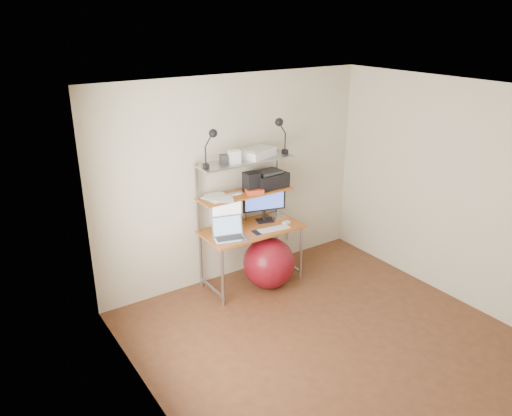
{
  "coord_description": "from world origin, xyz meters",
  "views": [
    {
      "loc": [
        -2.97,
        -3.12,
        3.13
      ],
      "look_at": [
        -0.13,
        1.15,
        1.12
      ],
      "focal_mm": 35.0,
      "sensor_mm": 36.0,
      "label": 1
    }
  ],
  "objects_px": {
    "monitor_black": "(264,200)",
    "exercise_ball": "(269,263)",
    "printer": "(269,179)",
    "laptop": "(228,233)",
    "monitor_silver": "(226,209)"
  },
  "relations": [
    {
      "from": "printer",
      "to": "exercise_ball",
      "type": "height_order",
      "value": "printer"
    },
    {
      "from": "laptop",
      "to": "printer",
      "type": "distance_m",
      "value": 0.88
    },
    {
      "from": "monitor_black",
      "to": "printer",
      "type": "distance_m",
      "value": 0.26
    },
    {
      "from": "monitor_silver",
      "to": "monitor_black",
      "type": "bearing_deg",
      "value": -1.87
    },
    {
      "from": "monitor_silver",
      "to": "exercise_ball",
      "type": "relative_size",
      "value": 0.75
    },
    {
      "from": "monitor_silver",
      "to": "printer",
      "type": "bearing_deg",
      "value": 2.61
    },
    {
      "from": "monitor_silver",
      "to": "laptop",
      "type": "relative_size",
      "value": 1.12
    },
    {
      "from": "printer",
      "to": "exercise_ball",
      "type": "xyz_separation_m",
      "value": [
        -0.22,
        -0.33,
        -0.93
      ]
    },
    {
      "from": "exercise_ball",
      "to": "monitor_silver",
      "type": "bearing_deg",
      "value": 140.54
    },
    {
      "from": "printer",
      "to": "laptop",
      "type": "bearing_deg",
      "value": -164.86
    },
    {
      "from": "laptop",
      "to": "exercise_ball",
      "type": "relative_size",
      "value": 0.67
    },
    {
      "from": "monitor_black",
      "to": "exercise_ball",
      "type": "xyz_separation_m",
      "value": [
        -0.12,
        -0.28,
        -0.7
      ]
    },
    {
      "from": "monitor_black",
      "to": "laptop",
      "type": "distance_m",
      "value": 0.69
    },
    {
      "from": "laptop",
      "to": "printer",
      "type": "height_order",
      "value": "printer"
    },
    {
      "from": "monitor_silver",
      "to": "monitor_black",
      "type": "xyz_separation_m",
      "value": [
        0.51,
        -0.04,
        0.03
      ]
    }
  ]
}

